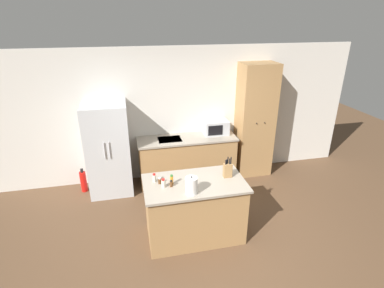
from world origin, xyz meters
name	(u,v)px	position (x,y,z in m)	size (l,w,h in m)	color
ground_plane	(208,248)	(0.00, 0.00, 0.00)	(14.00, 14.00, 0.00)	brown
wall_back	(178,114)	(0.00, 2.33, 1.30)	(7.20, 0.06, 2.60)	beige
refrigerator	(108,149)	(-1.37, 1.95, 0.85)	(0.77, 0.73, 1.71)	#B7BABC
back_counter	(187,159)	(0.11, 2.01, 0.46)	(1.92, 0.62, 0.92)	#9E7547
pantry_cabinet	(255,121)	(1.52, 2.05, 1.14)	(0.70, 0.53, 2.29)	#9E7547
kitchen_island	(194,209)	(-0.12, 0.34, 0.47)	(1.45, 0.82, 0.93)	#9E7547
microwave	(216,127)	(0.72, 2.10, 1.06)	(0.48, 0.36, 0.28)	#B2B5B7
knife_block	(228,170)	(0.38, 0.39, 1.04)	(0.12, 0.08, 0.32)	#9E7547
spice_bottle_tall_dark	(171,184)	(-0.46, 0.30, 0.97)	(0.04, 0.04, 0.10)	#563319
spice_bottle_short_red	(172,180)	(-0.45, 0.36, 0.99)	(0.04, 0.04, 0.15)	orange
spice_bottle_amber_oil	(163,183)	(-0.57, 0.30, 0.99)	(0.06, 0.06, 0.13)	beige
spice_bottle_green_herb	(154,178)	(-0.68, 0.48, 0.99)	(0.05, 0.05, 0.13)	beige
spice_bottle_pale_salt	(160,181)	(-0.61, 0.42, 0.97)	(0.05, 0.05, 0.09)	#563319
kettle	(191,186)	(-0.23, 0.07, 1.04)	(0.17, 0.17, 0.26)	white
fire_extinguisher	(83,181)	(-1.90, 2.01, 0.21)	(0.12, 0.12, 0.47)	red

